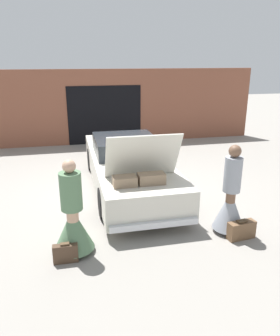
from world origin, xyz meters
The scene contains 7 objects.
ground_plane centered at (0.00, 0.00, 0.00)m, with size 40.00×40.00×0.00m, color gray.
garage_wall_back centered at (0.00, 4.78, 1.39)m, with size 12.00×0.14×2.80m.
car centered at (0.00, 0.01, 0.58)m, with size 1.81×5.26×1.80m.
person_left centered at (-1.45, -2.76, 0.59)m, with size 0.68×0.68×1.67m.
person_right centered at (1.45, -2.69, 0.62)m, with size 0.61×0.61×1.72m.
suitcase_beside_left_person centered at (-1.60, -3.03, 0.16)m, with size 0.40×0.13×0.35m.
suitcase_beside_right_person centered at (1.57, -2.98, 0.17)m, with size 0.54×0.25×0.37m.
Camera 1 is at (-1.43, -7.78, 3.18)m, focal length 35.00 mm.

